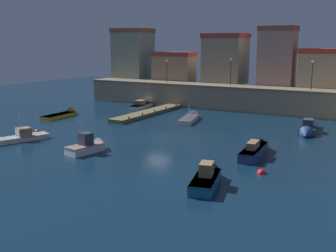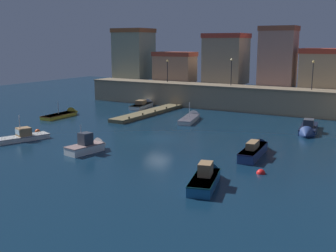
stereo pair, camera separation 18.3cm
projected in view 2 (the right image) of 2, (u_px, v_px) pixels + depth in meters
ground_plane at (158, 138)px, 42.71m from camera, size 116.85×116.85×0.00m
quay_wall at (234, 98)px, 60.62m from camera, size 48.37×4.23×3.50m
old_town_backdrop at (234, 61)px, 64.18m from camera, size 47.76×5.50×8.73m
pier_dock at (149, 113)px, 56.88m from camera, size 2.19×15.28×0.70m
quay_lamp_0 at (167, 67)px, 65.23m from camera, size 0.32×0.32×3.47m
quay_lamp_1 at (231, 68)px, 60.04m from camera, size 0.32×0.32×3.85m
quay_lamp_2 at (313, 71)px, 54.56m from camera, size 0.32×0.32×3.81m
moored_boat_0 at (206, 177)px, 28.95m from camera, size 2.90×5.92×1.98m
moored_boat_2 at (10, 139)px, 40.93m from camera, size 3.75×6.76×3.10m
moored_boat_3 at (90, 146)px, 37.38m from camera, size 2.22×4.44×2.90m
moored_boat_4 at (66, 114)px, 55.56m from camera, size 1.88×6.50×2.65m
moored_boat_5 at (191, 118)px, 52.84m from camera, size 3.17×7.07×2.85m
moored_boat_6 at (308, 129)px, 45.03m from camera, size 2.51×7.26×1.92m
moored_boat_7 at (255, 149)px, 36.35m from camera, size 1.82×6.88×1.62m
moored_boat_8 at (144, 105)px, 63.41m from camera, size 2.69×6.80×1.71m
mooring_buoy_0 at (261, 174)px, 31.20m from camera, size 0.67×0.67×0.67m
mooring_buoy_1 at (38, 132)px, 45.81m from camera, size 0.58×0.58×0.58m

